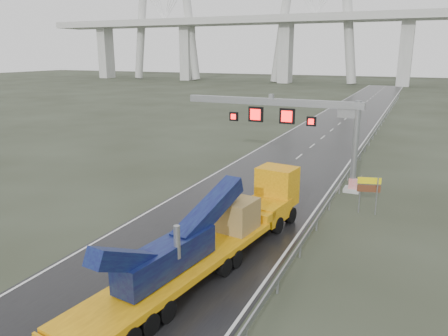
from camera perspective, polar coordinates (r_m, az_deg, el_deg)
The scene contains 7 objects.
ground at distance 22.52m, azimuth -9.25°, elevation -13.73°, with size 400.00×400.00×0.00m, color #2A2E20.
road at distance 58.43m, azimuth 12.80°, elevation 3.94°, with size 11.00×200.00×0.02m, color black.
guardrail at distance 47.68m, azimuth 17.55°, elevation 2.05°, with size 0.20×140.00×1.40m, color gray, non-canonical shape.
sign_gantry at distance 35.88m, azimuth 9.35°, elevation 6.50°, with size 14.90×1.20×7.42m.
heavy_haul_truck at distance 23.55m, azimuth 0.03°, elevation -7.75°, with size 5.06×18.32×4.26m.
exit_sign_pair at distance 31.09m, azimuth 18.38°, elevation -2.49°, with size 1.50×0.44×2.63m.
striped_barrier at distance 35.90m, azimuth 16.50°, elevation -2.20°, with size 0.65×0.35×1.10m, color red.
Camera 1 is at (11.21, -16.33, 10.70)m, focal length 35.00 mm.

